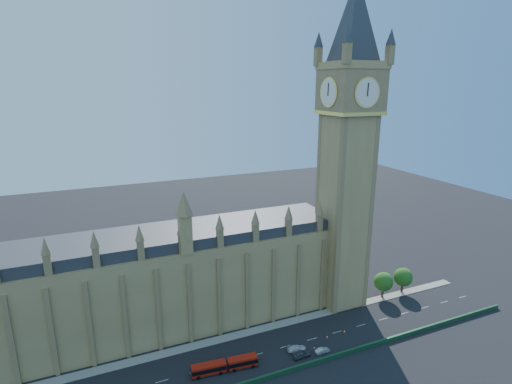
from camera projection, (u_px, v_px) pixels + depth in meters
name	position (u px, v px, depth m)	size (l,w,h in m)	color
ground	(243.00, 358.00, 99.36)	(400.00, 400.00, 0.00)	black
palace_westminster	(124.00, 288.00, 105.78)	(120.00, 20.00, 28.00)	olive
elizabeth_tower	(349.00, 127.00, 112.15)	(20.59, 20.59, 105.00)	olive
bridge_parapet	(257.00, 380.00, 91.21)	(160.00, 0.60, 1.20)	#1E4C2D
kerb_north	(230.00, 337.00, 107.77)	(160.00, 3.00, 0.16)	gray
tree_east_near	(384.00, 281.00, 126.74)	(6.00, 6.00, 8.50)	#382619
tree_east_far	(403.00, 277.00, 129.79)	(6.00, 6.00, 8.50)	#382619
red_bus	(225.00, 366.00, 94.74)	(16.12, 3.96, 2.71)	#AB190B
car_grey	(302.00, 354.00, 99.67)	(1.94, 4.83, 1.64)	#44484D
car_silver	(322.00, 350.00, 101.39)	(1.34, 3.85, 1.27)	#AAADB2
car_white	(297.00, 348.00, 102.05)	(2.00, 4.93, 1.43)	silver
cone_a	(314.00, 348.00, 102.81)	(0.44, 0.44, 0.64)	black
cone_b	(327.00, 337.00, 107.31)	(0.60, 0.60, 0.73)	black
cone_c	(303.00, 346.00, 103.38)	(0.64, 0.64, 0.78)	black
cone_d	(344.00, 332.00, 109.61)	(0.61, 0.61, 0.77)	black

